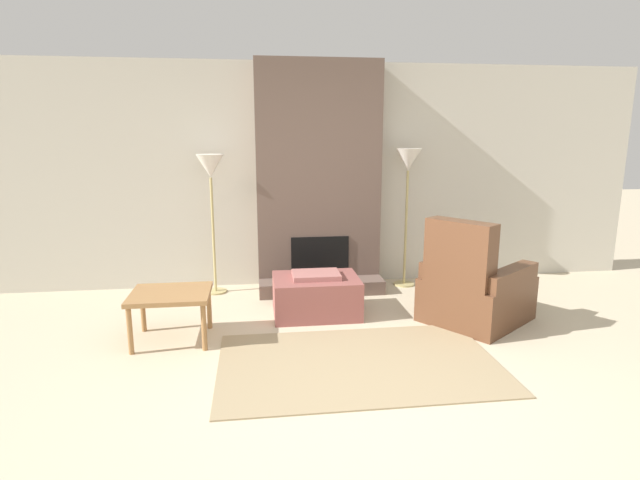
# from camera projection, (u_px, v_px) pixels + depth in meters

# --- Properties ---
(ground_plane) EXTENTS (24.00, 24.00, 0.00)m
(ground_plane) POSITION_uv_depth(u_px,v_px,m) (368.00, 403.00, 3.38)
(ground_plane) COLOR beige
(wall_back) EXTENTS (7.98, 0.06, 2.60)m
(wall_back) POSITION_uv_depth(u_px,v_px,m) (316.00, 176.00, 5.93)
(wall_back) COLOR beige
(wall_back) RESTS_ON ground_plane
(fireplace) EXTENTS (1.42, 0.63, 2.60)m
(fireplace) POSITION_uv_depth(u_px,v_px,m) (318.00, 184.00, 5.74)
(fireplace) COLOR brown
(fireplace) RESTS_ON ground_plane
(ottoman) EXTENTS (0.85, 0.63, 0.44)m
(ottoman) POSITION_uv_depth(u_px,v_px,m) (316.00, 295.00, 5.02)
(ottoman) COLOR #8C4C47
(ottoman) RESTS_ON ground_plane
(armchair) EXTENTS (1.22, 1.19, 1.03)m
(armchair) POSITION_uv_depth(u_px,v_px,m) (473.00, 292.00, 4.80)
(armchair) COLOR brown
(armchair) RESTS_ON ground_plane
(side_table) EXTENTS (0.68, 0.58, 0.45)m
(side_table) POSITION_uv_depth(u_px,v_px,m) (171.00, 298.00, 4.34)
(side_table) COLOR #9E7042
(side_table) RESTS_ON ground_plane
(floor_lamp_left) EXTENTS (0.30, 0.30, 1.57)m
(floor_lamp_left) POSITION_uv_depth(u_px,v_px,m) (211.00, 175.00, 5.49)
(floor_lamp_left) COLOR tan
(floor_lamp_left) RESTS_ON ground_plane
(floor_lamp_right) EXTENTS (0.30, 0.30, 1.63)m
(floor_lamp_right) POSITION_uv_depth(u_px,v_px,m) (408.00, 169.00, 5.76)
(floor_lamp_right) COLOR tan
(floor_lamp_right) RESTS_ON ground_plane
(area_rug) EXTENTS (2.21, 1.37, 0.01)m
(area_rug) POSITION_uv_depth(u_px,v_px,m) (358.00, 363.00, 3.96)
(area_rug) COLOR #9E8966
(area_rug) RESTS_ON ground_plane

